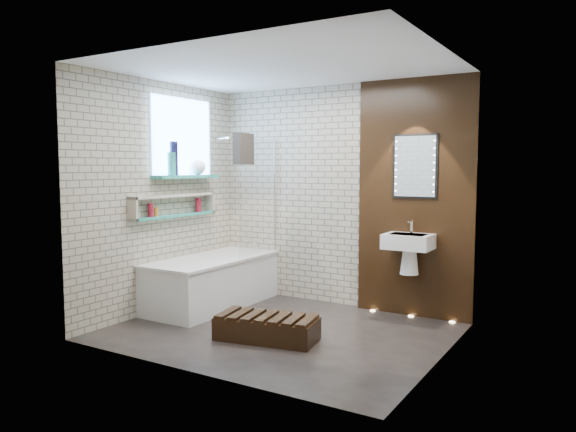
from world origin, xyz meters
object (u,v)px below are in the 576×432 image
Objects in this scene: bath_screen at (258,197)px; walnut_step at (267,329)px; bathtub at (213,281)px; led_mirror at (415,166)px; washbasin at (409,247)px.

bath_screen is 1.90m from walnut_step.
led_mirror reaches higher than bathtub.
led_mirror is at bearing 90.00° from washbasin.
walnut_step is (-0.91, -1.37, -0.68)m from washbasin.
bath_screen is 1.89m from washbasin.
led_mirror is (0.00, 0.16, 0.86)m from washbasin.
washbasin is at bearing 5.78° from bath_screen.
bathtub reaches higher than walnut_step.
bathtub is 2.68m from led_mirror.
led_mirror reaches higher than washbasin.
led_mirror is (1.82, 0.34, 0.37)m from bath_screen.
led_mirror is at bearing 10.66° from bath_screen.
bathtub is at bearing -160.22° from led_mirror.
washbasin reaches higher than bathtub.
led_mirror reaches higher than bath_screen.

